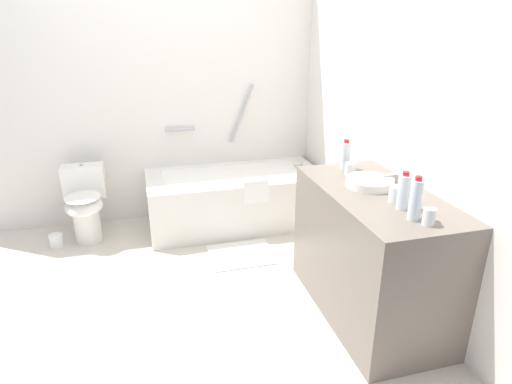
{
  "coord_description": "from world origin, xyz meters",
  "views": [
    {
      "loc": [
        -0.04,
        -2.69,
        1.78
      ],
      "look_at": [
        0.73,
        0.17,
        0.63
      ],
      "focal_mm": 30.53,
      "sensor_mm": 36.0,
      "label": 1
    }
  ],
  "objects": [
    {
      "name": "ground_plane",
      "position": [
        0.0,
        0.0,
        0.0
      ],
      "size": [
        4.18,
        4.18,
        0.0
      ],
      "primitive_type": "plane",
      "color": "beige"
    },
    {
      "name": "wall_back_tiled",
      "position": [
        0.0,
        1.41,
        1.2
      ],
      "size": [
        3.58,
        0.1,
        2.4
      ],
      "primitive_type": "cube",
      "color": "white",
      "rests_on": "ground_plane"
    },
    {
      "name": "wall_right_mirror",
      "position": [
        1.64,
        0.0,
        1.2
      ],
      "size": [
        0.1,
        3.13,
        2.4
      ],
      "primitive_type": "cube",
      "color": "white",
      "rests_on": "ground_plane"
    },
    {
      "name": "bathtub",
      "position": [
        0.75,
        0.99,
        0.27
      ],
      "size": [
        1.59,
        0.75,
        1.25
      ],
      "color": "silver",
      "rests_on": "ground_plane"
    },
    {
      "name": "toilet",
      "position": [
        -0.57,
        1.02,
        0.34
      ],
      "size": [
        0.35,
        0.51,
        0.64
      ],
      "rotation": [
        0.0,
        0.0,
        -1.56
      ],
      "color": "white",
      "rests_on": "ground_plane"
    },
    {
      "name": "vanity_counter",
      "position": [
        1.29,
        -0.55,
        0.42
      ],
      "size": [
        0.6,
        1.18,
        0.84
      ],
      "primitive_type": "cube",
      "color": "#6B6056",
      "rests_on": "ground_plane"
    },
    {
      "name": "sink_basin",
      "position": [
        1.29,
        -0.45,
        0.87
      ],
      "size": [
        0.29,
        0.29,
        0.05
      ],
      "primitive_type": "cylinder",
      "color": "white",
      "rests_on": "vanity_counter"
    },
    {
      "name": "sink_faucet",
      "position": [
        1.46,
        -0.45,
        0.87
      ],
      "size": [
        0.11,
        0.15,
        0.07
      ],
      "color": "#BBBBC0",
      "rests_on": "vanity_counter"
    },
    {
      "name": "water_bottle_0",
      "position": [
        1.26,
        -0.95,
        0.95
      ],
      "size": [
        0.06,
        0.06,
        0.23
      ],
      "color": "silver",
      "rests_on": "vanity_counter"
    },
    {
      "name": "water_bottle_1",
      "position": [
        1.29,
        -0.81,
        0.94
      ],
      "size": [
        0.06,
        0.06,
        0.21
      ],
      "color": "silver",
      "rests_on": "vanity_counter"
    },
    {
      "name": "water_bottle_2",
      "position": [
        1.3,
        -0.09,
        0.94
      ],
      "size": [
        0.07,
        0.07,
        0.21
      ],
      "color": "silver",
      "rests_on": "vanity_counter"
    },
    {
      "name": "drinking_glass_0",
      "position": [
        1.28,
        -0.21,
        0.88
      ],
      "size": [
        0.07,
        0.07,
        0.08
      ],
      "primitive_type": "cylinder",
      "color": "white",
      "rests_on": "vanity_counter"
    },
    {
      "name": "drinking_glass_1",
      "position": [
        1.3,
        -0.71,
        0.89
      ],
      "size": [
        0.07,
        0.07,
        0.09
      ],
      "primitive_type": "cylinder",
      "color": "white",
      "rests_on": "vanity_counter"
    },
    {
      "name": "drinking_glass_2",
      "position": [
        1.3,
        -1.02,
        0.88
      ],
      "size": [
        0.06,
        0.06,
        0.09
      ],
      "primitive_type": "cylinder",
      "color": "white",
      "rests_on": "vanity_counter"
    },
    {
      "name": "bath_mat",
      "position": [
        0.66,
        0.37,
        0.01
      ],
      "size": [
        0.52,
        0.43,
        0.01
      ],
      "primitive_type": "cube",
      "color": "white",
      "rests_on": "ground_plane"
    },
    {
      "name": "toilet_paper_roll",
      "position": [
        -0.82,
        0.92,
        0.06
      ],
      "size": [
        0.11,
        0.11,
        0.11
      ],
      "primitive_type": "cylinder",
      "color": "white",
      "rests_on": "ground_plane"
    }
  ]
}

